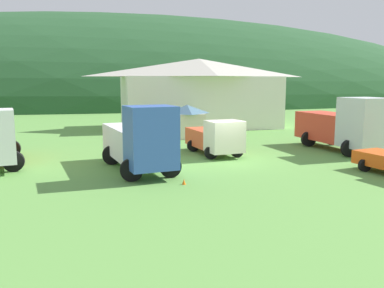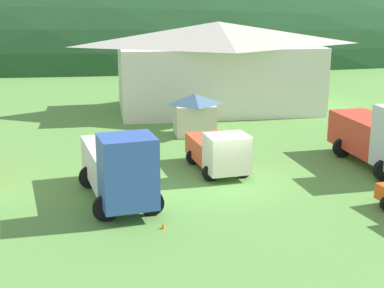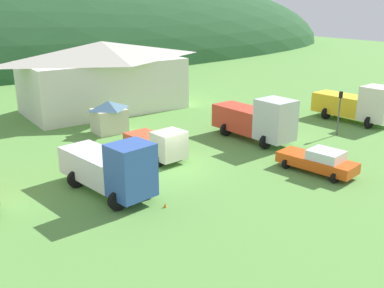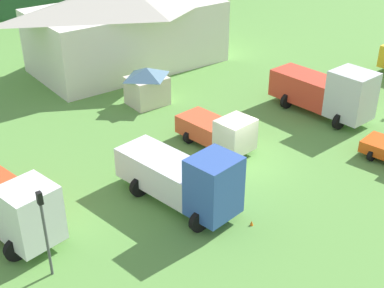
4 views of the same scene
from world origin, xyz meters
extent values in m
plane|color=#5B9342|center=(0.00, 0.00, 0.00)|extent=(200.00, 200.00, 0.00)
cube|color=white|center=(3.03, 18.52, 2.61)|extent=(15.53, 8.32, 5.23)
pyramid|color=#B7B2A3|center=(3.03, 18.52, 6.14)|extent=(16.77, 8.99, 1.83)
cube|color=beige|center=(-0.14, 10.66, 1.04)|extent=(2.63, 2.28, 2.07)
pyramid|color=#42667F|center=(-0.14, 10.66, 2.43)|extent=(2.84, 2.46, 0.72)
cube|color=#3356AD|center=(-5.28, -3.22, 2.06)|extent=(2.56, 2.33, 3.02)
cube|color=black|center=(-5.27, -3.32, 2.73)|extent=(1.46, 1.77, 0.97)
cube|color=silver|center=(-5.84, 0.29, 1.39)|extent=(3.05, 5.40, 1.67)
cylinder|color=black|center=(-4.31, -3.06, 0.55)|extent=(1.10, 0.30, 1.10)
cylinder|color=black|center=(-6.25, -3.37, 0.55)|extent=(1.10, 0.30, 1.10)
cylinder|color=black|center=(-4.99, 1.20, 0.55)|extent=(1.10, 0.30, 1.10)
cylinder|color=black|center=(-6.94, 0.89, 0.55)|extent=(1.10, 0.30, 1.10)
cube|color=beige|center=(-0.07, 1.13, 1.37)|extent=(2.29, 2.01, 1.94)
cube|color=black|center=(-0.06, 1.04, 1.80)|extent=(1.29, 1.55, 0.62)
cube|color=#DB512D|center=(-0.38, 3.64, 0.97)|extent=(2.47, 3.51, 1.15)
cylinder|color=black|center=(0.82, 1.24, 0.40)|extent=(0.80, 0.30, 0.80)
cylinder|color=black|center=(-0.96, 1.02, 0.40)|extent=(0.80, 0.30, 0.80)
cylinder|color=black|center=(0.45, 4.24, 0.40)|extent=(0.80, 0.30, 0.80)
cylinder|color=black|center=(-1.33, 4.02, 0.40)|extent=(0.80, 0.30, 0.80)
cube|color=silver|center=(8.77, -0.32, 2.14)|extent=(2.51, 2.77, 3.17)
cube|color=black|center=(8.78, -0.45, 2.83)|extent=(1.40, 2.18, 1.02)
cube|color=red|center=(8.51, 3.37, 1.52)|extent=(2.66, 4.93, 1.93)
cylinder|color=black|center=(9.78, -0.25, 0.55)|extent=(1.10, 0.30, 1.10)
cylinder|color=black|center=(7.75, -0.39, 0.55)|extent=(1.10, 0.30, 1.10)
cylinder|color=black|center=(9.48, 4.15, 0.55)|extent=(1.10, 0.30, 1.10)
cylinder|color=black|center=(7.44, 4.01, 0.55)|extent=(1.10, 0.30, 1.10)
cube|color=silver|center=(20.46, -1.46, 2.09)|extent=(2.68, 2.78, 3.08)
cube|color=black|center=(20.47, -1.59, 2.77)|extent=(1.51, 2.15, 0.99)
cube|color=gold|center=(20.08, 2.19, 1.45)|extent=(2.91, 5.03, 1.81)
cylinder|color=black|center=(21.52, -1.35, 0.55)|extent=(1.10, 0.30, 1.10)
cylinder|color=black|center=(19.40, -1.57, 0.55)|extent=(1.10, 0.30, 1.10)
cylinder|color=black|center=(21.07, 3.02, 0.55)|extent=(1.10, 0.30, 1.10)
cylinder|color=black|center=(18.95, 2.80, 0.55)|extent=(1.10, 0.30, 1.10)
cube|color=#EB5014|center=(7.08, -5.88, 0.69)|extent=(2.81, 5.49, 0.70)
cube|color=silver|center=(7.20, -6.50, 1.35)|extent=(2.10, 2.37, 0.62)
cylinder|color=black|center=(8.22, -7.49, 0.34)|extent=(0.68, 0.24, 0.68)
cylinder|color=black|center=(6.58, -7.78, 0.34)|extent=(0.68, 0.24, 0.68)
cylinder|color=black|center=(7.59, -3.98, 0.34)|extent=(0.68, 0.24, 0.68)
cylinder|color=black|center=(5.94, -4.28, 0.34)|extent=(0.68, 0.24, 0.68)
cylinder|color=#4C4C51|center=(15.36, -1.24, 1.60)|extent=(0.12, 0.12, 3.20)
cube|color=black|center=(15.36, -1.24, 3.48)|extent=(0.20, 0.24, 0.55)
sphere|color=yellow|center=(15.36, -1.11, 3.48)|extent=(0.14, 0.14, 0.14)
cone|color=orange|center=(-3.97, -4.59, 0.00)|extent=(0.36, 0.36, 0.52)
camera|label=1|loc=(-8.07, -22.31, 4.71)|focal=37.76mm
camera|label=2|loc=(-6.22, -25.76, 9.28)|focal=52.89mm
camera|label=3|loc=(-15.56, -23.61, 10.95)|focal=41.34mm
camera|label=4|loc=(-18.50, -18.96, 15.54)|focal=48.35mm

